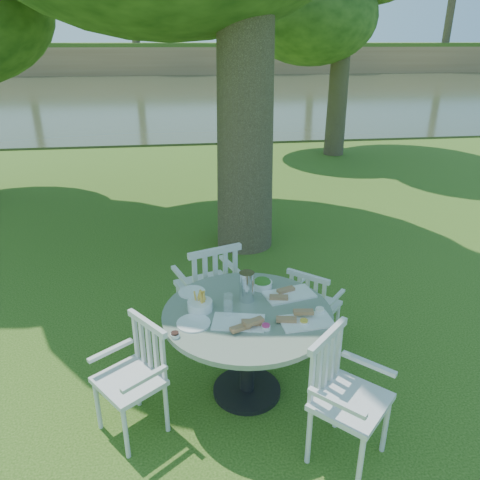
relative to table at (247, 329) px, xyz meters
name	(u,v)px	position (x,y,z in m)	size (l,w,h in m)	color
ground	(243,323)	(0.11, 1.03, -0.62)	(140.00, 140.00, 0.00)	#21430E
table	(247,329)	(0.00, 0.00, 0.00)	(1.31, 1.31, 0.78)	black
chair_ne	(311,303)	(0.67, 0.54, -0.14)	(0.56, 0.56, 0.81)	silver
chair_nw	(211,285)	(-0.23, 0.82, -0.03)	(0.64, 0.62, 1.01)	silver
chair_sw	(139,369)	(-0.83, -0.23, -0.11)	(0.59, 0.60, 0.87)	silver
chair_se	(339,388)	(0.52, -0.67, -0.06)	(0.65, 0.65, 0.94)	silver
tableware	(244,300)	(-0.02, 0.09, 0.21)	(1.20, 0.80, 0.25)	white
river	(184,94)	(0.11, 24.03, -0.62)	(100.00, 28.00, 0.12)	#2C331E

